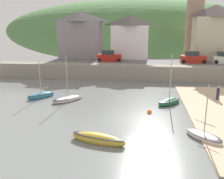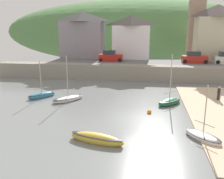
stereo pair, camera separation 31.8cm
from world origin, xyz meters
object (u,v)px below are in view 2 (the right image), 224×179
(parked_car_by_wall, at_px, (194,58))
(waterfront_building_centre, at_px, (131,36))
(parked_car_near_slipway, at_px, (111,57))
(sailboat_far_left, at_px, (42,95))
(church_with_spire, at_px, (196,17))
(sailboat_tall_mast, at_px, (68,99))
(person_on_slipway, at_px, (219,93))
(mooring_buoy, at_px, (149,112))
(dinghy_open_wooden, at_px, (97,139))
(waterfront_building_left, at_px, (83,34))
(sailboat_blue_trim, at_px, (203,137))
(sailboat_white_hull, at_px, (169,102))
(waterfront_building_right, at_px, (216,32))

(parked_car_by_wall, bearing_deg, waterfront_building_centre, 156.34)
(parked_car_near_slipway, bearing_deg, sailboat_far_left, -113.77)
(church_with_spire, height_order, sailboat_tall_mast, church_with_spire)
(waterfront_building_centre, height_order, person_on_slipway, waterfront_building_centre)
(parked_car_near_slipway, bearing_deg, mooring_buoy, -72.20)
(waterfront_building_centre, relative_size, parked_car_by_wall, 1.94)
(dinghy_open_wooden, bearing_deg, person_on_slipway, 59.42)
(church_with_spire, distance_m, mooring_buoy, 30.66)
(waterfront_building_centre, height_order, sailboat_far_left, waterfront_building_centre)
(sailboat_tall_mast, bearing_deg, church_with_spire, 4.02)
(waterfront_building_left, bearing_deg, person_on_slipway, -41.14)
(sailboat_tall_mast, relative_size, sailboat_blue_trim, 1.21)
(waterfront_building_left, relative_size, person_on_slipway, 5.35)
(parked_car_near_slipway, bearing_deg, sailboat_white_hull, -62.09)
(waterfront_building_right, xyz_separation_m, parked_car_by_wall, (-4.15, -4.50, -4.13))
(dinghy_open_wooden, distance_m, sailboat_blue_trim, 8.24)
(sailboat_far_left, bearing_deg, parked_car_near_slipway, 18.20)
(church_with_spire, height_order, sailboat_white_hull, church_with_spire)
(sailboat_white_hull, xyz_separation_m, person_on_slipway, (5.77, 2.13, 0.69))
(church_with_spire, relative_size, person_on_slipway, 9.16)
(sailboat_far_left, xyz_separation_m, person_on_slipway, (21.05, 1.64, 0.70))
(person_on_slipway, bearing_deg, parked_car_by_wall, 92.33)
(waterfront_building_centre, relative_size, parked_car_near_slipway, 1.93)
(sailboat_tall_mast, bearing_deg, waterfront_building_left, 49.86)
(dinghy_open_wooden, bearing_deg, parked_car_near_slipway, 109.62)
(sailboat_far_left, bearing_deg, waterfront_building_right, -10.74)
(parked_car_near_slipway, xyz_separation_m, person_on_slipway, (14.79, -13.76, -2.22))
(dinghy_open_wooden, height_order, sailboat_blue_trim, sailboat_blue_trim)
(waterfront_building_left, height_order, person_on_slipway, waterfront_building_left)
(sailboat_blue_trim, bearing_deg, person_on_slipway, 119.17)
(parked_car_by_wall, bearing_deg, sailboat_white_hull, -109.44)
(waterfront_building_right, xyz_separation_m, church_with_spire, (-2.85, 4.00, 2.69))
(dinghy_open_wooden, bearing_deg, sailboat_blue_trim, 24.82)
(waterfront_building_right, relative_size, sailboat_far_left, 2.08)
(church_with_spire, bearing_deg, dinghy_open_wooden, -110.19)
(church_with_spire, height_order, parked_car_near_slipway, church_with_spire)
(parked_car_near_slipway, height_order, person_on_slipway, parked_car_near_slipway)
(waterfront_building_left, distance_m, sailboat_tall_mast, 22.00)
(waterfront_building_centre, distance_m, sailboat_tall_mast, 22.44)
(parked_car_by_wall, bearing_deg, sailboat_blue_trim, -99.09)
(sailboat_white_hull, relative_size, mooring_buoy, 12.95)
(sailboat_blue_trim, height_order, person_on_slipway, sailboat_blue_trim)
(sailboat_far_left, bearing_deg, waterfront_building_left, 39.90)
(waterfront_building_centre, bearing_deg, person_on_slipway, -57.83)
(person_on_slipway, bearing_deg, waterfront_building_right, 78.90)
(mooring_buoy, bearing_deg, parked_car_by_wall, 68.73)
(sailboat_tall_mast, bearing_deg, parked_car_near_slipway, 31.07)
(sailboat_tall_mast, height_order, sailboat_far_left, sailboat_tall_mast)
(church_with_spire, bearing_deg, mooring_buoy, -107.57)
(church_with_spire, bearing_deg, waterfront_building_right, -54.57)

